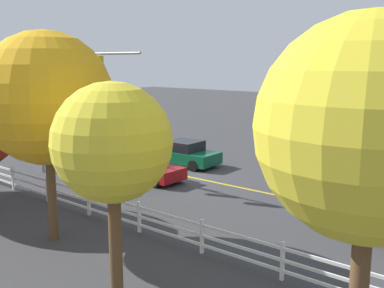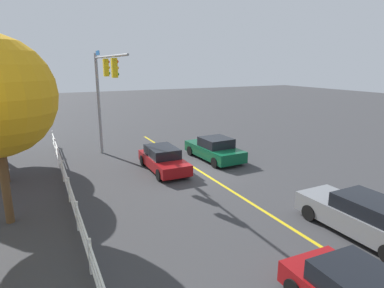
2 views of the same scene
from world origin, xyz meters
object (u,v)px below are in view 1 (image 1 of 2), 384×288
Objects in this scene: car_1 at (144,167)px; car_3 at (363,183)px; tree_2 at (112,144)px; tree_0 at (46,98)px; car_0 at (182,153)px; tree_4 at (370,130)px.

car_1 is 0.93× the size of car_3.
tree_2 is (-8.00, 8.93, 3.42)m from car_1.
tree_0 is (6.71, 11.55, 4.20)m from car_3.
car_3 is (-10.70, -0.02, 0.02)m from car_0.
car_0 is 10.70m from car_3.
tree_0 is (-3.36, 7.74, 4.24)m from car_1.
car_1 is 0.62× the size of tree_0.
tree_4 is (-14.85, 12.55, 4.33)m from car_0.
car_3 reaches higher than car_1.
car_0 reaches higher than car_1.
car_1 is 9.44m from tree_0.
tree_2 reaches higher than car_1.
car_0 is 19.92m from tree_4.
tree_2 is at bearing 165.57° from tree_0.
car_1 is 12.47m from tree_2.
tree_4 reaches higher than car_0.
tree_2 is 6.30m from tree_4.
car_3 is at bearing -99.27° from tree_2.
car_3 is 13.92m from tree_4.
tree_2 is at bearing -47.38° from car_1.
tree_2 is (-4.63, 1.19, -0.82)m from tree_0.
car_3 is at bearing -71.74° from tree_4.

